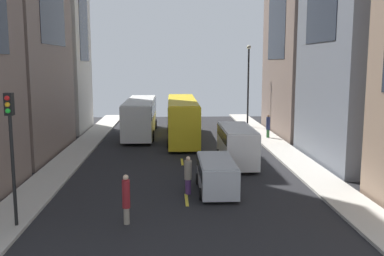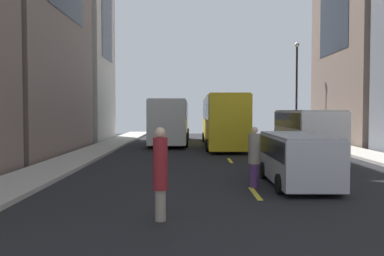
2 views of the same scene
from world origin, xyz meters
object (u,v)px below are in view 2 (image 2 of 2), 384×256
object	(u,v)px
car_silver_0	(295,155)
pedestrian_crossing_near	(158,171)
delivery_van_white	(305,132)
pedestrian_waiting_curb	(252,156)
city_bus_white	(169,118)
pedestrian_crossing_mid	(327,129)
streetcar_yellow	(220,117)

from	to	relation	value
car_silver_0	pedestrian_crossing_near	bearing A→B (deg)	-133.49
delivery_van_white	car_silver_0	bearing A→B (deg)	-108.41
car_silver_0	pedestrian_crossing_near	distance (m)	6.27
car_silver_0	pedestrian_waiting_curb	world-z (taller)	pedestrian_waiting_curb
city_bus_white	car_silver_0	distance (m)	19.23
pedestrian_crossing_near	car_silver_0	bearing A→B (deg)	21.36
car_silver_0	delivery_van_white	bearing A→B (deg)	71.59
city_bus_white	delivery_van_white	xyz separation A→B (m)	(7.25, -12.49, -0.49)
pedestrian_crossing_mid	car_silver_0	bearing A→B (deg)	83.31
city_bus_white	streetcar_yellow	distance (m)	4.64
city_bus_white	pedestrian_waiting_curb	distance (m)	19.26
car_silver_0	pedestrian_crossing_mid	xyz separation A→B (m)	(6.27, 15.65, 0.20)
pedestrian_crossing_mid	pedestrian_waiting_curb	distance (m)	17.84
delivery_van_white	car_silver_0	world-z (taller)	delivery_van_white
delivery_van_white	pedestrian_crossing_mid	world-z (taller)	delivery_van_white
pedestrian_crossing_near	pedestrian_crossing_mid	xyz separation A→B (m)	(10.58, 20.20, 0.08)
car_silver_0	city_bus_white	bearing A→B (deg)	105.88
delivery_van_white	city_bus_white	bearing A→B (deg)	120.13
city_bus_white	delivery_van_white	bearing A→B (deg)	-59.87
city_bus_white	pedestrian_crossing_near	distance (m)	23.06
delivery_van_white	pedestrian_waiting_curb	xyz separation A→B (m)	(-3.52, -6.39, -0.45)
pedestrian_waiting_curb	car_silver_0	bearing A→B (deg)	-77.09
city_bus_white	pedestrian_crossing_mid	bearing A→B (deg)	-13.76
streetcar_yellow	pedestrian_crossing_near	distance (m)	20.70
city_bus_white	pedestrian_crossing_mid	world-z (taller)	city_bus_white
city_bus_white	pedestrian_crossing_near	size ratio (longest dim) A/B	5.41
pedestrian_crossing_mid	pedestrian_waiting_curb	size ratio (longest dim) A/B	1.02
city_bus_white	delivery_van_white	world-z (taller)	city_bus_white
car_silver_0	pedestrian_crossing_mid	world-z (taller)	pedestrian_crossing_mid
car_silver_0	pedestrian_waiting_curb	size ratio (longest dim) A/B	2.30
streetcar_yellow	pedestrian_crossing_mid	xyz separation A→B (m)	(7.65, -0.27, -0.89)
streetcar_yellow	delivery_van_white	size ratio (longest dim) A/B	2.27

